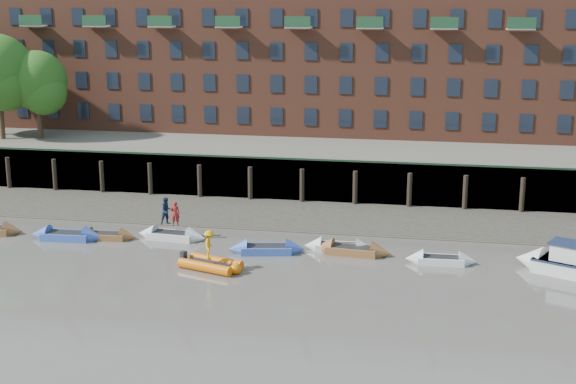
% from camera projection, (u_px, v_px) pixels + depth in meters
% --- Properties ---
extents(ground, '(220.00, 220.00, 0.00)m').
position_uv_depth(ground, '(189.00, 308.00, 40.08)').
color(ground, '#5C5750').
rests_on(ground, ground).
extents(foreshore, '(110.00, 8.00, 0.50)m').
position_uv_depth(foreshore, '(266.00, 214.00, 57.26)').
color(foreshore, '#3D382F').
rests_on(foreshore, ground).
extents(mud_band, '(110.00, 1.60, 0.10)m').
position_uv_depth(mud_band, '(255.00, 227.00, 54.01)').
color(mud_band, '#4C4336').
rests_on(mud_band, ground).
extents(river_wall, '(110.00, 1.23, 3.30)m').
position_uv_depth(river_wall, '(278.00, 179.00, 61.06)').
color(river_wall, '#2D2A26').
rests_on(river_wall, ground).
extents(bank_terrace, '(110.00, 28.00, 3.20)m').
position_uv_depth(bank_terrace, '(307.00, 147.00, 74.06)').
color(bank_terrace, '#5E594D').
rests_on(bank_terrace, ground).
extents(apartment_terrace, '(80.60, 15.56, 20.98)m').
position_uv_depth(apartment_terrace, '(309.00, 23.00, 72.35)').
color(apartment_terrace, brown).
rests_on(apartment_terrace, bank_terrace).
extents(rowboat_1, '(4.87, 1.60, 1.40)m').
position_uv_depth(rowboat_1, '(67.00, 236.00, 51.25)').
color(rowboat_1, '#3856AF').
rests_on(rowboat_1, ground).
extents(rowboat_2, '(4.06, 1.40, 1.16)m').
position_uv_depth(rowboat_2, '(106.00, 236.00, 51.37)').
color(rowboat_2, brown).
rests_on(rowboat_2, ground).
extents(rowboat_3, '(4.70, 1.71, 1.34)m').
position_uv_depth(rowboat_3, '(172.00, 236.00, 51.33)').
color(rowboat_3, silver).
rests_on(rowboat_3, ground).
extents(rowboat_4, '(4.88, 2.25, 1.37)m').
position_uv_depth(rowboat_4, '(267.00, 249.00, 48.54)').
color(rowboat_4, '#3856AF').
rests_on(rowboat_4, ground).
extents(rowboat_5, '(4.32, 1.34, 1.25)m').
position_uv_depth(rowboat_5, '(339.00, 247.00, 49.01)').
color(rowboat_5, silver).
rests_on(rowboat_5, ground).
extents(rowboat_6, '(4.86, 1.85, 1.38)m').
position_uv_depth(rowboat_6, '(352.00, 250.00, 48.33)').
color(rowboat_6, brown).
rests_on(rowboat_6, ground).
extents(rowboat_7, '(4.18, 1.36, 1.20)m').
position_uv_depth(rowboat_7, '(441.00, 260.00, 46.64)').
color(rowboat_7, silver).
rests_on(rowboat_7, ground).
extents(rib_tender, '(3.85, 2.75, 0.65)m').
position_uv_depth(rib_tender, '(213.00, 265.00, 45.64)').
color(rib_tender, '#E36407').
rests_on(rib_tender, ground).
extents(motor_launch, '(5.99, 4.15, 2.37)m').
position_uv_depth(motor_launch, '(559.00, 262.00, 45.00)').
color(motor_launch, silver).
rests_on(motor_launch, ground).
extents(person_rower_a, '(0.67, 0.53, 1.61)m').
position_uv_depth(person_rower_a, '(175.00, 213.00, 50.98)').
color(person_rower_a, maroon).
rests_on(person_rower_a, rowboat_3).
extents(person_rower_b, '(1.09, 1.07, 1.77)m').
position_uv_depth(person_rower_b, '(167.00, 211.00, 51.28)').
color(person_rower_b, '#19233F').
rests_on(person_rower_b, rowboat_3).
extents(person_rib_crew, '(0.81, 1.19, 1.70)m').
position_uv_depth(person_rib_crew, '(209.00, 245.00, 45.34)').
color(person_rib_crew, orange).
rests_on(person_rib_crew, rib_tender).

